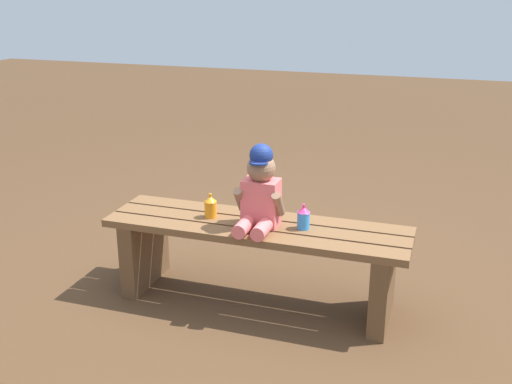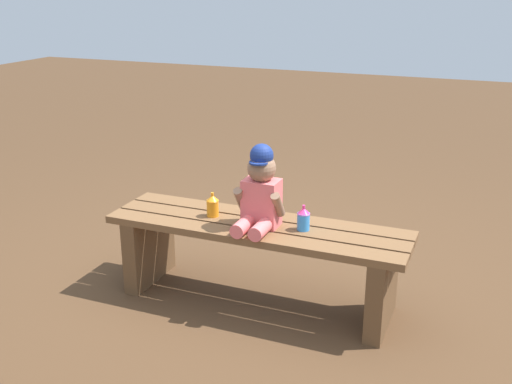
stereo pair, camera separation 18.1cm
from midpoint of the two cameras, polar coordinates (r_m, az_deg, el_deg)
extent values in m
plane|color=#4C331E|center=(3.16, -1.60, -10.08)|extent=(16.00, 16.00, 0.00)
cube|color=brown|center=(2.86, -2.61, -4.28)|extent=(1.49, 0.12, 0.04)
cube|color=brown|center=(2.98, -1.68, -3.29)|extent=(1.49, 0.12, 0.04)
cube|color=brown|center=(3.10, -0.82, -2.38)|extent=(1.49, 0.12, 0.04)
cube|color=brown|center=(3.31, -11.87, -5.30)|extent=(0.08, 0.39, 0.39)
cube|color=brown|center=(2.93, 10.00, -8.51)|extent=(0.08, 0.39, 0.39)
cube|color=#E56666|center=(2.91, -1.30, -1.02)|extent=(0.17, 0.12, 0.23)
sphere|color=#8C664C|center=(2.86, -1.32, 2.23)|extent=(0.14, 0.14, 0.14)
cylinder|color=navy|center=(2.81, -1.58, 2.75)|extent=(0.09, 0.09, 0.01)
sphere|color=navy|center=(2.84, -1.33, 3.41)|extent=(0.11, 0.11, 0.11)
cylinder|color=#F06B6B|center=(2.85, -2.95, -3.24)|extent=(0.07, 0.16, 0.07)
cylinder|color=#F06B6B|center=(2.82, -1.24, -3.46)|extent=(0.07, 0.16, 0.07)
cylinder|color=#8C664C|center=(2.91, -3.24, -0.75)|extent=(0.04, 0.12, 0.14)
cylinder|color=#8C664C|center=(2.85, 0.28, -1.15)|extent=(0.04, 0.12, 0.14)
cylinder|color=orange|center=(3.05, -5.95, -1.62)|extent=(0.06, 0.06, 0.09)
cone|color=orange|center=(3.03, -5.99, -0.65)|extent=(0.06, 0.06, 0.03)
cylinder|color=orange|center=(3.03, -6.00, -0.33)|extent=(0.01, 0.01, 0.02)
cylinder|color=#338CE5|center=(2.90, 2.66, -2.67)|extent=(0.06, 0.06, 0.09)
cone|color=#E5337F|center=(2.88, 2.68, -1.66)|extent=(0.06, 0.06, 0.03)
cylinder|color=#E5337F|center=(2.87, 2.68, -1.33)|extent=(0.01, 0.01, 0.02)
camera|label=1|loc=(0.09, -91.81, -0.63)|focal=42.94mm
camera|label=2|loc=(0.09, 88.19, 0.63)|focal=42.94mm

